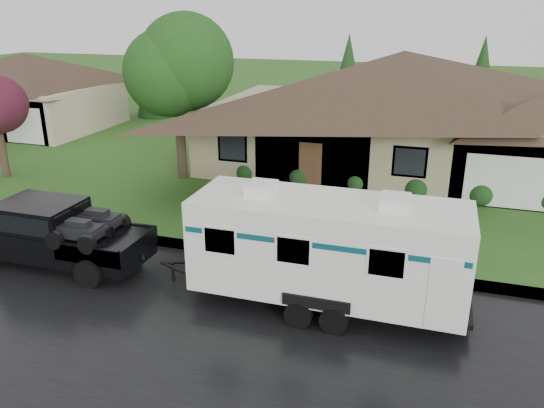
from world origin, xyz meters
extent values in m
plane|color=#2E591B|center=(0.00, 0.00, 0.00)|extent=(140.00, 140.00, 0.00)
cube|color=black|center=(0.00, -2.00, 0.01)|extent=(140.00, 8.00, 0.01)
cube|color=gray|center=(0.00, 2.25, 0.07)|extent=(140.00, 0.50, 0.15)
cube|color=#2E591B|center=(0.00, 15.00, 0.07)|extent=(140.00, 26.00, 0.15)
cube|color=tan|center=(2.00, 14.00, 1.65)|extent=(18.00, 10.00, 3.00)
pyramid|color=#372A1E|center=(2.00, 14.00, 5.75)|extent=(19.44, 10.80, 2.60)
cube|color=tan|center=(7.40, 11.00, 1.50)|extent=(5.76, 4.00, 2.70)
cube|color=tan|center=(-22.00, 16.00, 1.55)|extent=(10.00, 8.00, 2.80)
pyramid|color=#372A1E|center=(-22.00, 16.00, 4.95)|extent=(10.80, 8.64, 2.00)
cube|color=tan|center=(-19.00, 14.00, 1.41)|extent=(3.20, 4.00, 2.52)
cylinder|color=#382B1E|center=(-7.34, 8.91, 1.70)|extent=(0.46, 0.46, 3.11)
sphere|color=#24581C|center=(-7.34, 8.91, 5.11)|extent=(4.29, 4.29, 4.29)
cylinder|color=#382B1E|center=(-15.42, 6.60, 1.19)|extent=(0.36, 0.36, 2.09)
sphere|color=#143814|center=(-4.30, 9.30, 0.65)|extent=(1.00, 1.00, 1.00)
sphere|color=#143814|center=(-1.78, 9.30, 0.65)|extent=(1.00, 1.00, 1.00)
sphere|color=#143814|center=(0.74, 9.30, 0.65)|extent=(1.00, 1.00, 1.00)
sphere|color=#143814|center=(3.26, 9.30, 0.65)|extent=(1.00, 1.00, 1.00)
sphere|color=#143814|center=(5.78, 9.30, 0.65)|extent=(1.00, 1.00, 1.00)
cube|color=black|center=(-7.28, -0.07, 0.79)|extent=(6.06, 2.02, 0.87)
cube|color=black|center=(-7.69, -0.07, 1.57)|extent=(2.43, 1.90, 0.91)
cube|color=black|center=(-7.69, -0.07, 1.62)|extent=(2.22, 1.94, 0.56)
cube|color=black|center=(-5.36, -0.07, 0.99)|extent=(2.22, 1.92, 0.06)
cylinder|color=black|center=(-9.20, 0.92, 0.42)|extent=(0.85, 0.32, 0.85)
cylinder|color=black|center=(-5.36, -1.06, 0.42)|extent=(0.85, 0.32, 0.85)
cylinder|color=black|center=(-5.36, 0.92, 0.42)|extent=(0.85, 0.32, 0.85)
cube|color=white|center=(1.42, -0.07, 1.79)|extent=(7.08, 2.43, 2.48)
cube|color=black|center=(1.42, -0.07, 0.40)|extent=(7.48, 1.21, 0.14)
cube|color=#0B4351|center=(1.42, -0.07, 2.34)|extent=(6.93, 2.45, 0.14)
cube|color=white|center=(-0.40, -0.07, 3.19)|extent=(0.71, 0.81, 0.32)
cube|color=white|center=(3.03, -0.07, 3.19)|extent=(0.71, 0.81, 0.32)
cylinder|color=black|center=(0.96, -1.26, 0.35)|extent=(0.71, 0.24, 0.71)
cylinder|color=black|center=(0.96, 1.13, 0.35)|extent=(0.71, 0.24, 0.71)
cylinder|color=black|center=(1.87, -1.26, 0.35)|extent=(0.71, 0.24, 0.71)
cylinder|color=black|center=(1.87, 1.13, 0.35)|extent=(0.71, 0.24, 0.71)
camera|label=1|loc=(3.82, -12.50, 7.64)|focal=35.00mm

